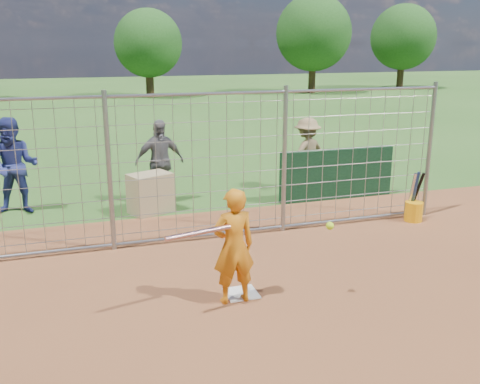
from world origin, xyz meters
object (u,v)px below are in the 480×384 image
object	(u,v)px
bystander_b	(160,162)
bucket_with_bats	(414,209)
bystander_a	(15,166)
bystander_c	(307,154)
equipment_bin	(150,193)
batter	(234,247)

from	to	relation	value
bystander_b	bucket_with_bats	xyz separation A→B (m)	(4.39, -2.71, -0.64)
bystander_a	bucket_with_bats	world-z (taller)	bystander_a
bystander_c	bucket_with_bats	world-z (taller)	bystander_c
bystander_c	equipment_bin	world-z (taller)	bystander_c
bystander_b	equipment_bin	distance (m)	0.87
batter	bystander_c	xyz separation A→B (m)	(3.27, 4.91, 0.06)
batter	bucket_with_bats	xyz separation A→B (m)	(4.25, 2.13, -0.53)
batter	bystander_c	bearing A→B (deg)	-126.13
bystander_b	batter	bearing A→B (deg)	-95.70
bucket_with_bats	bystander_b	bearing A→B (deg)	148.29
bystander_b	equipment_bin	xyz separation A→B (m)	(-0.31, -0.65, -0.49)
batter	equipment_bin	distance (m)	4.23
bystander_b	equipment_bin	world-z (taller)	bystander_b
batter	bystander_a	distance (m)	5.80
bystander_b	bucket_with_bats	size ratio (longest dim) A/B	1.83
bystander_c	bucket_with_bats	size ratio (longest dim) A/B	1.71
bystander_a	bystander_b	xyz separation A→B (m)	(2.83, -0.14, -0.07)
bystander_c	bystander_a	bearing A→B (deg)	-18.46
equipment_bin	bystander_c	bearing A→B (deg)	-11.09
bucket_with_bats	equipment_bin	bearing A→B (deg)	156.28
bystander_a	bystander_b	distance (m)	2.84
batter	equipment_bin	xyz separation A→B (m)	(-0.46, 4.19, -0.37)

